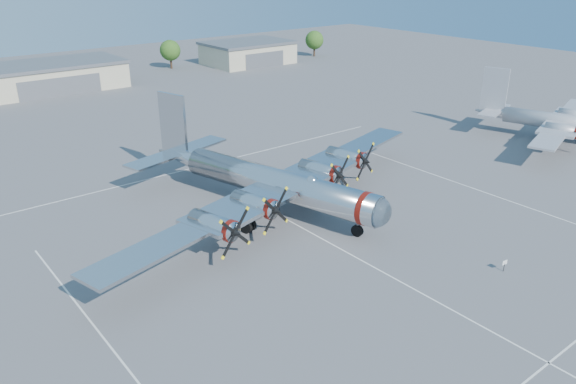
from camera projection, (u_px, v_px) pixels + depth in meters
ground at (325, 241)px, 52.83m from camera, size 260.00×260.00×0.00m
parking_lines at (338, 248)px, 51.57m from camera, size 60.00×50.08×0.01m
hangar_center at (48, 77)px, 110.89m from camera, size 28.60×14.60×5.40m
hangar_east at (248, 53)px, 138.40m from camera, size 20.60×14.60×5.40m
tree_east at (170, 50)px, 131.85m from camera, size 4.80×4.80×6.64m
tree_far_east at (314, 40)px, 147.87m from camera, size 4.80×4.80×6.64m
main_bomber_b29 at (267, 208)px, 59.76m from camera, size 53.79×43.20×10.42m
twin_engine_east at (549, 140)px, 81.79m from camera, size 35.12×29.56×9.53m
info_placard at (505, 264)px, 47.44m from camera, size 0.54×0.13×1.04m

